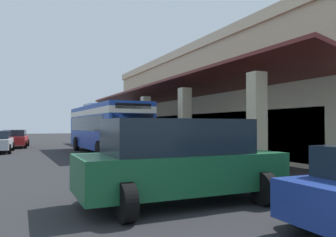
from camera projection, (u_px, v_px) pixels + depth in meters
name	position (u px, v px, depth m)	size (l,w,h in m)	color
ground	(215.00, 150.00, 24.77)	(120.00, 120.00, 0.00)	#262628
curb_strip	(144.00, 151.00, 22.60)	(34.39, 0.50, 0.12)	#9E998E
plaza_building	(255.00, 102.00, 26.78)	(28.96, 16.73, 7.56)	#C6B793
transit_bus	(105.00, 125.00, 21.76)	(11.24, 2.94, 3.34)	#193D9E
parked_sedan_red	(15.00, 138.00, 27.31)	(4.55, 2.30, 1.47)	maroon
parked_suv_green	(180.00, 160.00, 7.71)	(2.76, 4.83, 1.97)	#195933
pedestrian	(170.00, 145.00, 15.36)	(0.46, 0.65, 1.61)	#726651
potted_palm	(140.00, 139.00, 26.07)	(1.90, 1.66, 2.67)	#4C4742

